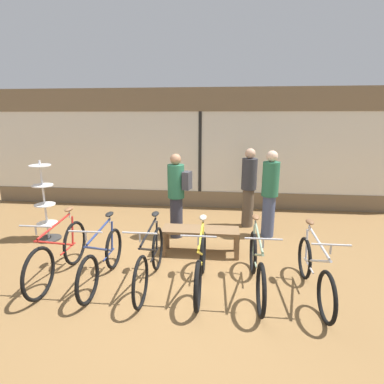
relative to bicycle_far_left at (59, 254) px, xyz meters
The scene contains 13 objects.
ground_plane 1.93m from the bicycle_far_left, ahead, with size 24.00×24.00×0.00m, color olive.
shop_back_wall 4.63m from the bicycle_far_left, 65.33° to the left, with size 12.00×0.08×3.20m.
bicycle_far_left is the anchor object (origin of this frame).
bicycle_left 0.71m from the bicycle_far_left, ahead, with size 0.46×1.66×1.02m.
bicycle_center_left 1.45m from the bicycle_far_left, ahead, with size 0.46×1.75×1.04m.
bicycle_center_right 2.21m from the bicycle_far_left, ahead, with size 0.46×1.66×1.02m.
bicycle_right 3.01m from the bicycle_far_left, ahead, with size 0.46×1.77×1.03m.
bicycle_far_right 3.80m from the bicycle_far_left, ahead, with size 0.46×1.71×1.01m.
accessory_rack 1.80m from the bicycle_far_left, 126.76° to the left, with size 0.48×0.48×1.65m.
display_bench 2.38m from the bicycle_far_left, 27.43° to the left, with size 1.40×0.44×0.49m.
customer_near_rack 4.10m from the bicycle_far_left, 40.72° to the left, with size 0.39×0.39×1.80m.
customer_by_window 4.08m from the bicycle_far_left, 30.99° to the left, with size 0.48×0.48×1.82m.
customer_mid_floor 2.49m from the bicycle_far_left, 49.78° to the left, with size 0.53×0.41×1.76m.
Camera 1 is at (0.63, -4.33, 2.49)m, focal length 28.00 mm.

